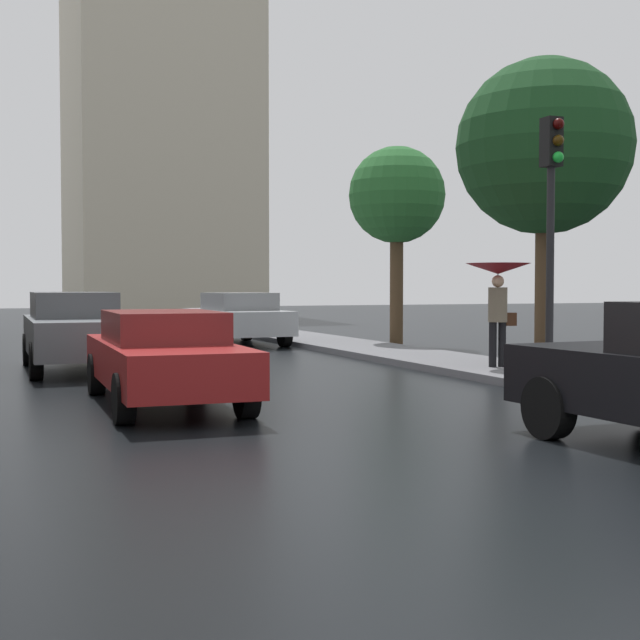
{
  "coord_description": "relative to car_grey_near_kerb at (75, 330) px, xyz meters",
  "views": [
    {
      "loc": [
        -3.96,
        -5.15,
        1.64
      ],
      "look_at": [
        0.69,
        6.49,
        1.14
      ],
      "focal_mm": 49.53,
      "sensor_mm": 36.0,
      "label": 1
    }
  ],
  "objects": [
    {
      "name": "ground",
      "position": [
        2.08,
        -12.22,
        -0.78
      ],
      "size": [
        120.0,
        120.0,
        0.0
      ],
      "primitive_type": "plane",
      "color": "black"
    },
    {
      "name": "car_grey_near_kerb",
      "position": [
        0.0,
        0.0,
        0.0
      ],
      "size": [
        1.86,
        4.51,
        1.5
      ],
      "rotation": [
        0.0,
        0.0,
        3.12
      ],
      "color": "slate",
      "rests_on": "ground"
    },
    {
      "name": "car_silver_behind_camera",
      "position": [
        4.97,
        5.9,
        -0.04
      ],
      "size": [
        2.02,
        4.59,
        1.42
      ],
      "rotation": [
        0.0,
        0.0,
        0.05
      ],
      "color": "#B2B5BA",
      "rests_on": "ground"
    },
    {
      "name": "car_red_far_lane",
      "position": [
        0.58,
        -5.5,
        -0.11
      ],
      "size": [
        1.81,
        4.62,
        1.28
      ],
      "rotation": [
        0.0,
        0.0,
        3.11
      ],
      "color": "maroon",
      "rests_on": "ground"
    },
    {
      "name": "pedestrian_with_umbrella_far",
      "position": [
        7.08,
        -3.67,
        0.9
      ],
      "size": [
        1.18,
        1.18,
        1.89
      ],
      "rotation": [
        0.0,
        0.0,
        -0.21
      ],
      "color": "black",
      "rests_on": "sidewalk_strip"
    },
    {
      "name": "traffic_light",
      "position": [
        6.43,
        -6.11,
        2.18
      ],
      "size": [
        0.26,
        0.39,
        4.05
      ],
      "color": "black",
      "rests_on": "sidewalk_strip"
    },
    {
      "name": "street_tree_near",
      "position": [
        8.79,
        3.81,
        3.2
      ],
      "size": [
        2.58,
        2.58,
        5.33
      ],
      "color": "#4C3823",
      "rests_on": "ground"
    },
    {
      "name": "street_tree_far",
      "position": [
        9.1,
        -2.24,
        3.66
      ],
      "size": [
        3.59,
        3.59,
        6.26
      ],
      "color": "#4C3823",
      "rests_on": "ground"
    },
    {
      "name": "distant_tower",
      "position": [
        8.97,
        35.38,
        15.64
      ],
      "size": [
        10.85,
        8.82,
        37.86
      ],
      "color": "beige",
      "rests_on": "ground"
    }
  ]
}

